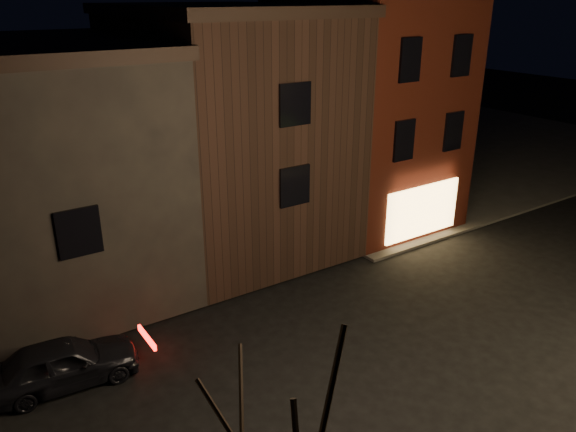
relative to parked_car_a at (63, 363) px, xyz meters
name	(u,v)px	position (x,y,z in m)	size (l,w,h in m)	color
ground	(360,374)	(6.92, -4.13, -0.67)	(120.00, 120.00, 0.00)	black
sidewalk_far_right	(389,136)	(26.92, 15.87, -0.61)	(30.00, 30.00, 0.12)	#2D2B28
corner_building	(364,101)	(14.92, 5.34, 4.73)	(6.50, 8.50, 10.50)	#49160D
row_building_a	(225,127)	(8.42, 6.37, 4.17)	(7.30, 10.30, 9.40)	black
row_building_b	(37,168)	(1.17, 6.37, 3.67)	(7.80, 10.30, 8.40)	black
parked_car_a	(63,363)	(0.00, 0.00, 0.00)	(1.57, 3.91, 1.33)	black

